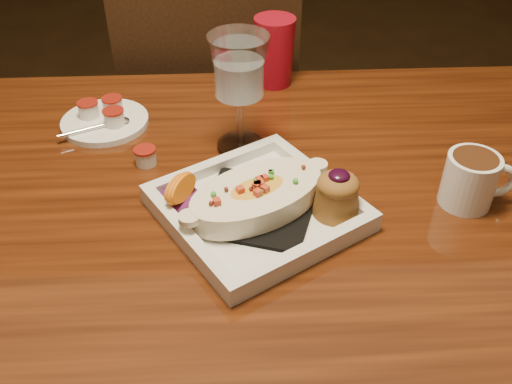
{
  "coord_description": "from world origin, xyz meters",
  "views": [
    {
      "loc": [
        0.05,
        -0.65,
        1.29
      ],
      "look_at": [
        0.08,
        0.02,
        0.77
      ],
      "focal_mm": 40.0,
      "sensor_mm": 36.0,
      "label": 1
    }
  ],
  "objects_px": {
    "coffee_mug": "(472,178)",
    "chair_far": "(213,127)",
    "saucer": "(104,119)",
    "plate": "(264,201)",
    "goblet": "(239,73)",
    "table": "(206,258)",
    "red_tumbler": "(274,52)"
  },
  "relations": [
    {
      "from": "coffee_mug",
      "to": "chair_far",
      "type": "bearing_deg",
      "value": 126.13
    },
    {
      "from": "coffee_mug",
      "to": "saucer",
      "type": "xyz_separation_m",
      "value": [
        -0.58,
        0.25,
        -0.03
      ]
    },
    {
      "from": "plate",
      "to": "goblet",
      "type": "distance_m",
      "value": 0.21
    },
    {
      "from": "chair_far",
      "to": "plate",
      "type": "relative_size",
      "value": 2.68
    },
    {
      "from": "chair_far",
      "to": "goblet",
      "type": "xyz_separation_m",
      "value": [
        0.06,
        -0.46,
        0.38
      ]
    },
    {
      "from": "plate",
      "to": "saucer",
      "type": "xyz_separation_m",
      "value": [
        -0.27,
        0.27,
        -0.02
      ]
    },
    {
      "from": "coffee_mug",
      "to": "table",
      "type": "bearing_deg",
      "value": -175.98
    },
    {
      "from": "coffee_mug",
      "to": "red_tumbler",
      "type": "relative_size",
      "value": 0.81
    },
    {
      "from": "chair_far",
      "to": "plate",
      "type": "distance_m",
      "value": 0.7
    },
    {
      "from": "red_tumbler",
      "to": "goblet",
      "type": "bearing_deg",
      "value": -107.7
    },
    {
      "from": "plate",
      "to": "goblet",
      "type": "height_order",
      "value": "goblet"
    },
    {
      "from": "coffee_mug",
      "to": "red_tumbler",
      "type": "distance_m",
      "value": 0.48
    },
    {
      "from": "plate",
      "to": "red_tumbler",
      "type": "distance_m",
      "value": 0.42
    },
    {
      "from": "saucer",
      "to": "red_tumbler",
      "type": "bearing_deg",
      "value": 24.73
    },
    {
      "from": "chair_far",
      "to": "plate",
      "type": "xyz_separation_m",
      "value": [
        0.09,
        -0.64,
        0.27
      ]
    },
    {
      "from": "table",
      "to": "plate",
      "type": "bearing_deg",
      "value": -9.28
    },
    {
      "from": "coffee_mug",
      "to": "goblet",
      "type": "distance_m",
      "value": 0.38
    },
    {
      "from": "table",
      "to": "goblet",
      "type": "height_order",
      "value": "goblet"
    },
    {
      "from": "plate",
      "to": "red_tumbler",
      "type": "height_order",
      "value": "red_tumbler"
    },
    {
      "from": "table",
      "to": "coffee_mug",
      "type": "height_order",
      "value": "coffee_mug"
    },
    {
      "from": "chair_far",
      "to": "red_tumbler",
      "type": "relative_size",
      "value": 6.86
    },
    {
      "from": "chair_far",
      "to": "coffee_mug",
      "type": "xyz_separation_m",
      "value": [
        0.4,
        -0.63,
        0.29
      ]
    },
    {
      "from": "saucer",
      "to": "table",
      "type": "bearing_deg",
      "value": -54.41
    },
    {
      "from": "table",
      "to": "coffee_mug",
      "type": "distance_m",
      "value": 0.42
    },
    {
      "from": "table",
      "to": "chair_far",
      "type": "xyz_separation_m",
      "value": [
        -0.0,
        0.63,
        -0.15
      ]
    },
    {
      "from": "table",
      "to": "goblet",
      "type": "bearing_deg",
      "value": 69.46
    },
    {
      "from": "table",
      "to": "coffee_mug",
      "type": "relative_size",
      "value": 13.73
    },
    {
      "from": "plate",
      "to": "red_tumbler",
      "type": "relative_size",
      "value": 2.56
    },
    {
      "from": "red_tumbler",
      "to": "plate",
      "type": "bearing_deg",
      "value": -96.25
    },
    {
      "from": "plate",
      "to": "goblet",
      "type": "xyz_separation_m",
      "value": [
        -0.03,
        0.18,
        0.11
      ]
    },
    {
      "from": "saucer",
      "to": "red_tumbler",
      "type": "height_order",
      "value": "red_tumbler"
    },
    {
      "from": "table",
      "to": "chair_far",
      "type": "height_order",
      "value": "chair_far"
    }
  ]
}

